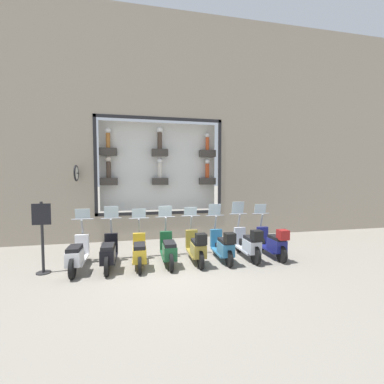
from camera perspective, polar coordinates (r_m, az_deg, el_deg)
ground_plane at (r=7.36m, az=-4.36°, el=-16.58°), size 120.00×120.00×0.00m
building_facade at (r=10.70m, az=-7.16°, el=14.57°), size 1.22×36.00×9.01m
scooter_navy_0 at (r=8.50m, az=17.56°, el=-10.66°), size 1.80×0.61×1.58m
scooter_silver_1 at (r=8.14m, az=12.45°, el=-11.11°), size 1.81×0.61×1.69m
scooter_teal_2 at (r=7.84m, az=6.95°, el=-11.77°), size 1.79×0.60×1.63m
scooter_olive_3 at (r=7.62m, az=1.01°, el=-12.13°), size 1.80×0.60×1.54m
scooter_green_4 at (r=7.56m, az=-5.27°, el=-12.64°), size 1.80×0.61×1.60m
scooter_yellow_5 at (r=7.51m, az=-11.60°, el=-12.90°), size 1.79×0.60×1.53m
scooter_black_6 at (r=7.55m, az=-17.95°, el=-12.74°), size 1.80×0.60×1.63m
scooter_white_7 at (r=7.68m, az=-24.16°, el=-12.61°), size 1.80×0.61×1.57m
shop_sign_post at (r=7.76m, az=-30.34°, el=-8.14°), size 0.36×0.45×1.88m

